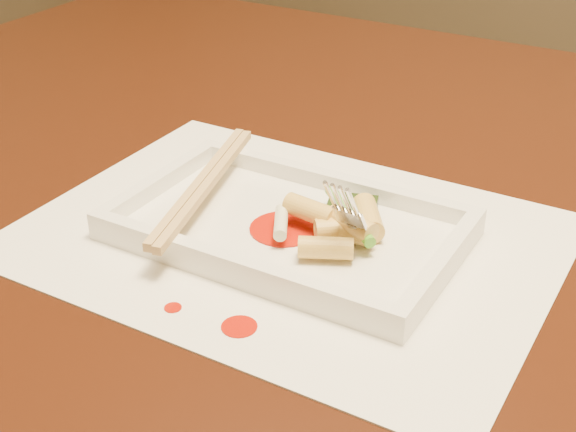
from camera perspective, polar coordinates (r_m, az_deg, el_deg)
The scene contains 22 objects.
table at distance 0.75m, azimuth 8.84°, elevation -5.09°, with size 1.40×0.90×0.75m.
placemat at distance 0.62m, azimuth 0.00°, elevation -1.50°, with size 0.40×0.30×0.00m, color white.
sauce_splatter_a at distance 0.53m, azimuth -3.48°, elevation -7.86°, with size 0.02×0.02×0.00m, color #B71505.
sauce_splatter_b at distance 0.55m, azimuth -8.19°, elevation -6.47°, with size 0.01×0.01×0.00m, color #B71505.
plate_base at distance 0.62m, azimuth 0.00°, elevation -1.13°, with size 0.26×0.16×0.01m, color white.
plate_rim_far at distance 0.67m, azimuth 3.18°, elevation 2.49°, with size 0.26×0.01×0.01m, color white.
plate_rim_near at distance 0.56m, azimuth -3.81°, elevation -3.51°, with size 0.26×0.01×0.01m, color white.
plate_rim_left at distance 0.68m, azimuth -9.14°, elevation 2.39°, with size 0.01×0.14×0.01m, color white.
plate_rim_right at distance 0.57m, azimuth 10.87°, elevation -3.35°, with size 0.01×0.14×0.01m, color white.
veg_piece at distance 0.63m, azimuth 4.59°, elevation 0.57°, with size 0.04×0.03×0.01m, color black.
scallion_white at distance 0.60m, azimuth -0.51°, elevation -0.45°, with size 0.01×0.01×0.04m, color #EAEACC.
scallion_green at distance 0.61m, azimuth 4.37°, elevation 0.07°, with size 0.01×0.01×0.09m, color #409618.
chopstick_a at distance 0.65m, azimuth -6.29°, elevation 2.38°, with size 0.01×0.21×0.01m, color tan.
chopstick_b at distance 0.64m, azimuth -5.71°, elevation 2.21°, with size 0.01×0.21×0.01m, color tan.
fork at distance 0.57m, azimuth 7.05°, elevation 4.64°, with size 0.09×0.10×0.14m, color silver, non-canonical shape.
sauce_blob_0 at distance 0.61m, azimuth -0.27°, elevation -0.91°, with size 0.05×0.05×0.00m, color #B71505.
rice_cake_0 at distance 0.59m, azimuth 4.07°, elevation -0.96°, with size 0.02×0.02×0.04m, color #E5CC6B.
rice_cake_1 at distance 0.60m, azimuth 3.82°, elevation -0.90°, with size 0.02×0.02×0.04m, color #E5CC6B.
rice_cake_2 at distance 0.61m, azimuth 1.60°, elevation 0.39°, with size 0.02×0.02×0.04m, color #E5CC6B.
rice_cake_3 at distance 0.57m, azimuth 2.70°, elevation -2.28°, with size 0.02×0.02×0.04m, color #E5CC6B.
rice_cake_4 at distance 0.61m, azimuth 5.71°, elevation -0.12°, with size 0.02×0.02×0.05m, color #E5CC6B.
rice_cake_5 at distance 0.59m, azimuth 4.55°, elevation -0.56°, with size 0.02×0.02×0.04m, color #E5CC6B.
Camera 1 is at (0.21, -0.58, 1.07)m, focal length 50.00 mm.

